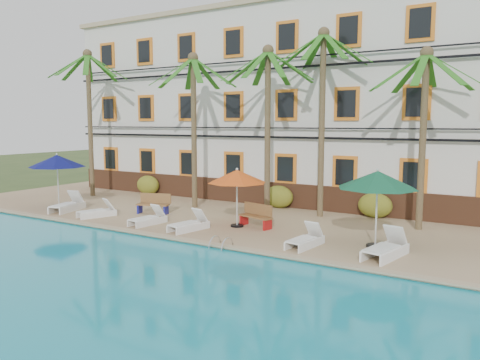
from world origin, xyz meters
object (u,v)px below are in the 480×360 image
Objects in this scene: palm_e at (424,112)px; umbrella_green at (378,180)px; lounger_a at (68,205)px; lounger_b at (97,211)px; bench_left at (153,203)px; palm_c at (268,107)px; umbrella_red at (237,177)px; palm_b at (194,109)px; umbrella_blue at (57,161)px; palm_a at (89,103)px; pool_ladder at (221,247)px; lounger_c at (148,218)px; bench_right at (257,215)px; lounger_f at (386,248)px; lounger_d at (189,224)px; lounger_e at (306,239)px; palm_d at (322,97)px.

palm_e is 4.28m from umbrella_green.
lounger_a is 2.30m from lounger_b.
bench_left is (-10.33, 0.63, -1.80)m from umbrella_green.
umbrella_red is (0.16, -2.87, -2.84)m from palm_c.
umbrella_red is (4.05, -2.63, -2.81)m from palm_b.
palm_b is 2.79× the size of umbrella_blue.
palm_a is 1.09× the size of palm_b.
palm_e is 16.76m from umbrella_blue.
lounger_a is 9.97m from pool_ladder.
lounger_b is at bearing -39.74° from palm_a.
umbrella_blue is 15.35m from umbrella_green.
lounger_c is at bearing -0.34° from lounger_b.
bench_right reaches higher than pool_ladder.
lounger_f is at bearing -11.91° from umbrella_red.
palm_a reaches higher than bench_left.
lounger_d is at bearing -129.70° from umbrella_red.
bench_left reaches higher than lounger_e.
umbrella_blue is 1.13× the size of umbrella_red.
lounger_b is at bearing -166.72° from umbrella_red.
umbrella_blue reaches higher than lounger_f.
lounger_e reaches higher than lounger_c.
lounger_a is at bearing -157.79° from bench_left.
lounger_e is 1.11× the size of bench_left.
lounger_b is 1.02× the size of lounger_c.
palm_b reaches higher than lounger_c.
palm_c is 4.31× the size of lounger_e.
lounger_f reaches higher than lounger_c.
lounger_d reaches higher than lounger_b.
palm_d is at bearing 60.60° from umbrella_red.
umbrella_green is at bearing -28.63° from palm_c.
lounger_f is at bearing -91.77° from palm_e.
lounger_d is (-1.09, -4.38, -4.60)m from palm_c.
lounger_a is at bearing -163.24° from palm_e.
palm_b is 10.06× the size of pool_ladder.
lounger_d is at bearing -136.45° from bench_right.
bench_right is at bearing -10.51° from palm_a.
lounger_b is (4.91, -4.08, -4.98)m from palm_a.
bench_left is (6.55, -2.23, -4.77)m from palm_a.
umbrella_red is at bearing -152.78° from palm_e.
palm_b is (7.21, 0.05, -0.41)m from palm_a.
lounger_b is at bearing -159.44° from palm_e.
umbrella_blue reaches higher than bench_left.
pool_ladder is at bearing -9.92° from lounger_a.
palm_e is at bearing 20.56° from lounger_b.
palm_c is at bearing -159.75° from palm_d.
palm_c is at bearing 3.57° from palm_b.
umbrella_green is at bearing 120.15° from lounger_f.
palm_c is at bearing 75.99° from lounger_d.
lounger_e is at bearing -150.62° from umbrella_green.
bench_left is at bearing -151.09° from palm_c.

